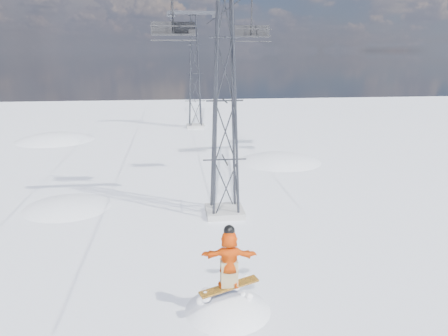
{
  "coord_description": "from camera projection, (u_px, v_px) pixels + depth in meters",
  "views": [
    {
      "loc": [
        -1.6,
        -11.72,
        7.69
      ],
      "look_at": [
        0.22,
        3.41,
        3.58
      ],
      "focal_mm": 35.0,
      "sensor_mm": 36.0,
      "label": 1
    }
  ],
  "objects": [
    {
      "name": "ground",
      "position": [
        230.0,
        309.0,
        13.42
      ],
      "size": [
        120.0,
        120.0,
        0.0
      ],
      "primitive_type": "plane",
      "color": "white",
      "rests_on": "ground"
    },
    {
      "name": "snow_terrain",
      "position": [
        138.0,
        269.0,
        35.73
      ],
      "size": [
        39.0,
        37.0,
        22.0
      ],
      "color": "white",
      "rests_on": "ground"
    },
    {
      "name": "lift_tower_near",
      "position": [
        225.0,
        101.0,
        19.76
      ],
      "size": [
        5.2,
        1.8,
        11.43
      ],
      "color": "#999999",
      "rests_on": "ground"
    },
    {
      "name": "lift_tower_far",
      "position": [
        195.0,
        74.0,
        43.73
      ],
      "size": [
        5.2,
        1.8,
        11.43
      ],
      "color": "#999999",
      "rests_on": "ground"
    },
    {
      "name": "haul_cables",
      "position": [
        204.0,
        2.0,
        29.39
      ],
      "size": [
        4.46,
        51.0,
        0.06
      ],
      "color": "black",
      "rests_on": "ground"
    },
    {
      "name": "lift_chair_near",
      "position": [
        173.0,
        30.0,
        21.42
      ],
      "size": [
        2.18,
        0.63,
        2.71
      ],
      "color": "black",
      "rests_on": "ground"
    },
    {
      "name": "lift_chair_mid",
      "position": [
        251.0,
        32.0,
        24.62
      ],
      "size": [
        2.17,
        0.62,
        2.69
      ],
      "color": "black",
      "rests_on": "ground"
    }
  ]
}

